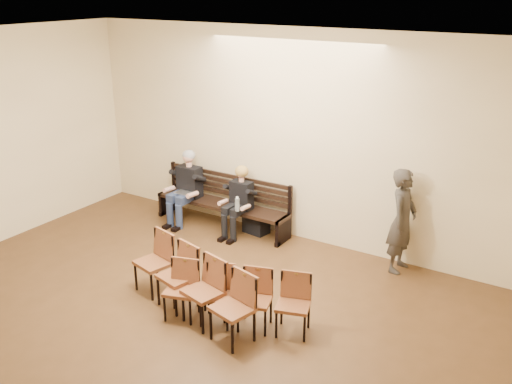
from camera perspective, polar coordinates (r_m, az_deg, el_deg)
room_walls at (r=5.98m, az=-16.17°, el=3.95°), size 8.02×10.01×3.51m
bench at (r=10.21m, az=-3.41°, el=-2.29°), size 2.60×0.90×0.45m
seated_man at (r=10.37m, az=-6.98°, el=0.44°), size 0.54×0.74×1.29m
seated_woman at (r=9.77m, az=-1.77°, el=-1.33°), size 0.46×0.64×1.08m
laptop at (r=10.28m, az=-7.23°, el=-0.24°), size 0.33×0.27×0.23m
water_bottle at (r=9.47m, az=-1.88°, el=-1.83°), size 0.09×0.09×0.25m
bag at (r=9.98m, az=0.02°, el=-3.25°), size 0.45×0.34×0.31m
passerby at (r=8.70m, az=14.49°, el=-2.06°), size 0.46×0.68×1.85m
chair_row_front at (r=7.56m, az=-6.64°, el=-9.16°), size 2.17×0.98×0.87m
chair_row_back at (r=7.32m, az=-2.03°, el=-10.56°), size 1.91×0.97×0.77m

